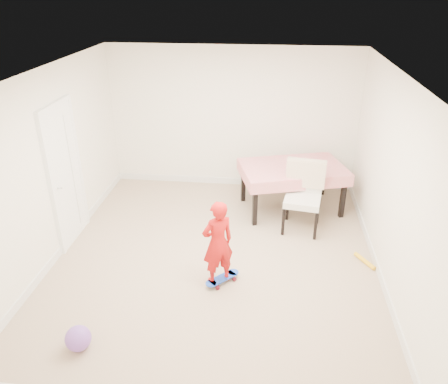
# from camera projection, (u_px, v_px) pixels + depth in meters

# --- Properties ---
(ground) EXTENTS (5.00, 5.00, 0.00)m
(ground) POSITION_uv_depth(u_px,v_px,m) (216.00, 257.00, 6.28)
(ground) COLOR tan
(ground) RESTS_ON ground
(ceiling) EXTENTS (4.50, 5.00, 0.04)m
(ceiling) POSITION_uv_depth(u_px,v_px,m) (214.00, 75.00, 5.14)
(ceiling) COLOR white
(ceiling) RESTS_ON wall_back
(wall_back) EXTENTS (4.50, 0.04, 2.60)m
(wall_back) POSITION_uv_depth(u_px,v_px,m) (232.00, 119.00, 7.92)
(wall_back) COLOR white
(wall_back) RESTS_ON ground
(wall_front) EXTENTS (4.50, 0.04, 2.60)m
(wall_front) POSITION_uv_depth(u_px,v_px,m) (175.00, 299.00, 3.50)
(wall_front) COLOR white
(wall_front) RESTS_ON ground
(wall_left) EXTENTS (0.04, 5.00, 2.60)m
(wall_left) POSITION_uv_depth(u_px,v_px,m) (52.00, 167.00, 5.93)
(wall_left) COLOR white
(wall_left) RESTS_ON ground
(wall_right) EXTENTS (0.04, 5.00, 2.60)m
(wall_right) POSITION_uv_depth(u_px,v_px,m) (390.00, 182.00, 5.49)
(wall_right) COLOR white
(wall_right) RESTS_ON ground
(door) EXTENTS (0.11, 0.94, 2.11)m
(door) POSITION_uv_depth(u_px,v_px,m) (66.00, 176.00, 6.32)
(door) COLOR white
(door) RESTS_ON ground
(baseboard_back) EXTENTS (4.50, 0.02, 0.12)m
(baseboard_back) POSITION_uv_depth(u_px,v_px,m) (232.00, 181.00, 8.47)
(baseboard_back) COLOR white
(baseboard_back) RESTS_ON ground
(baseboard_left) EXTENTS (0.02, 5.00, 0.12)m
(baseboard_left) POSITION_uv_depth(u_px,v_px,m) (66.00, 244.00, 6.48)
(baseboard_left) COLOR white
(baseboard_left) RESTS_ON ground
(baseboard_right) EXTENTS (0.02, 5.00, 0.12)m
(baseboard_right) POSITION_uv_depth(u_px,v_px,m) (376.00, 264.00, 6.03)
(baseboard_right) COLOR white
(baseboard_right) RESTS_ON ground
(dining_table) EXTENTS (1.91, 1.49, 0.79)m
(dining_table) POSITION_uv_depth(u_px,v_px,m) (292.00, 188.00, 7.43)
(dining_table) COLOR #B92009
(dining_table) RESTS_ON ground
(dining_chair) EXTENTS (0.69, 0.76, 1.10)m
(dining_chair) POSITION_uv_depth(u_px,v_px,m) (303.00, 198.00, 6.74)
(dining_chair) COLOR beige
(dining_chair) RESTS_ON ground
(skateboard) EXTENTS (0.50, 0.50, 0.08)m
(skateboard) POSITION_uv_depth(u_px,v_px,m) (222.00, 280.00, 5.74)
(skateboard) COLOR #1B7FEC
(skateboard) RESTS_ON ground
(child) EXTENTS (0.51, 0.47, 1.16)m
(child) POSITION_uv_depth(u_px,v_px,m) (218.00, 245.00, 5.50)
(child) COLOR red
(child) RESTS_ON ground
(balloon) EXTENTS (0.28, 0.28, 0.28)m
(balloon) POSITION_uv_depth(u_px,v_px,m) (78.00, 338.00, 4.68)
(balloon) COLOR purple
(balloon) RESTS_ON ground
(foam_toy) EXTENTS (0.25, 0.38, 0.06)m
(foam_toy) POSITION_uv_depth(u_px,v_px,m) (365.00, 261.00, 6.14)
(foam_toy) COLOR yellow
(foam_toy) RESTS_ON ground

